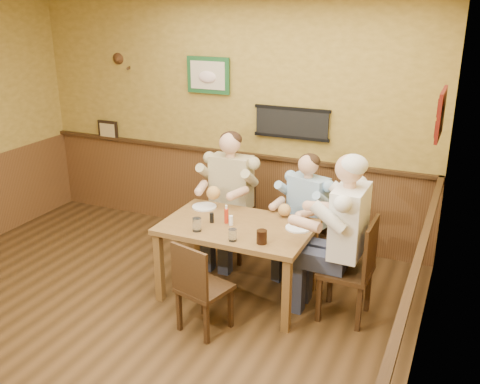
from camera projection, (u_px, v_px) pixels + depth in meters
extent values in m
plane|color=#352310|center=(104.00, 335.00, 4.65)|extent=(5.00, 5.00, 0.00)
cube|color=#B5973F|center=(226.00, 120.00, 6.32)|extent=(5.00, 0.02, 2.80)
cube|color=#B5973F|center=(422.00, 237.00, 3.22)|extent=(0.02, 5.00, 2.80)
cube|color=brown|center=(226.00, 192.00, 6.61)|extent=(5.00, 0.02, 1.00)
cube|color=brown|center=(403.00, 360.00, 3.53)|extent=(0.02, 5.00, 1.00)
cube|color=black|center=(292.00, 123.00, 5.95)|extent=(0.88, 0.03, 0.34)
cube|color=#1B5026|center=(208.00, 75.00, 6.19)|extent=(0.54, 0.03, 0.42)
cube|color=black|center=(108.00, 131.00, 7.03)|extent=(0.30, 0.03, 0.26)
cube|color=#621910|center=(441.00, 114.00, 3.95)|extent=(0.03, 0.48, 0.36)
cube|color=brown|center=(237.00, 227.00, 5.04)|extent=(1.40, 0.90, 0.05)
cube|color=brown|center=(159.00, 267.00, 5.07)|extent=(0.07, 0.07, 0.70)
cube|color=brown|center=(287.00, 296.00, 4.59)|extent=(0.07, 0.07, 0.70)
cube|color=brown|center=(198.00, 236.00, 5.75)|extent=(0.07, 0.07, 0.70)
cube|color=brown|center=(313.00, 258.00, 5.26)|extent=(0.07, 0.07, 0.70)
cylinder|color=silver|center=(197.00, 225.00, 4.87)|extent=(0.10, 0.10, 0.12)
cylinder|color=silver|center=(233.00, 235.00, 4.67)|extent=(0.10, 0.10, 0.11)
cylinder|color=black|center=(262.00, 237.00, 4.62)|extent=(0.10, 0.10, 0.12)
cylinder|color=#B32913|center=(226.00, 215.00, 5.04)|extent=(0.05, 0.05, 0.16)
cylinder|color=white|center=(231.00, 220.00, 5.00)|extent=(0.04, 0.04, 0.09)
cylinder|color=black|center=(212.00, 218.00, 5.06)|extent=(0.05, 0.05, 0.10)
cylinder|color=silver|center=(204.00, 207.00, 5.44)|extent=(0.28, 0.28, 0.02)
cylinder|color=white|center=(298.00, 228.00, 4.94)|extent=(0.30, 0.30, 0.02)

